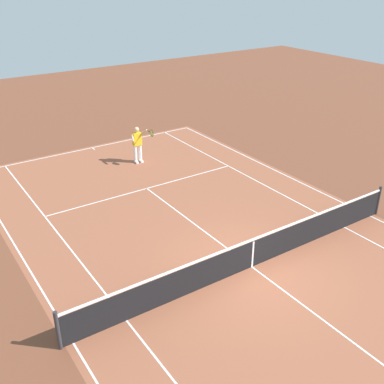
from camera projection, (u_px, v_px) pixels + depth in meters
name	position (u px, v px, depth m)	size (l,w,h in m)	color
ground_plane	(252.00, 267.00, 13.63)	(60.00, 60.00, 0.00)	brown
court_slab	(252.00, 267.00, 13.63)	(24.20, 11.40, 0.00)	#935138
court_line_markings	(252.00, 267.00, 13.63)	(23.85, 11.05, 0.01)	white
tennis_net	(253.00, 253.00, 13.42)	(0.10, 11.70, 1.08)	#2D2D33
tennis_player_near	(138.00, 143.00, 20.44)	(1.08, 0.78, 1.70)	white
tennis_ball	(144.00, 306.00, 12.02)	(0.07, 0.07, 0.07)	#CCE01E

